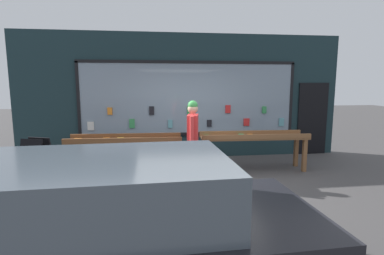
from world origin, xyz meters
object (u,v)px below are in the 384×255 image
object	(u,v)px
person_browsing	(193,133)
small_dog	(215,169)
display_table_left	(125,143)
sandwich_board_sign	(37,160)
display_table_right	(254,140)
parked_car	(106,228)

from	to	relation	value
person_browsing	small_dog	world-z (taller)	person_browsing
display_table_left	sandwich_board_sign	world-z (taller)	sandwich_board_sign
display_table_right	parked_car	xyz separation A→B (m)	(-2.88, -4.05, -0.00)
small_dog	person_browsing	bearing A→B (deg)	82.72
small_dog	display_table_right	bearing A→B (deg)	-30.40
display_table_right	small_dog	size ratio (longest dim) A/B	4.75
small_dog	parked_car	distance (m)	3.78
display_table_right	parked_car	world-z (taller)	parked_car
sandwich_board_sign	parked_car	world-z (taller)	parked_car
person_browsing	small_dog	xyz separation A→B (m)	(0.44, -0.28, -0.73)
person_browsing	parked_car	distance (m)	3.84
small_dog	sandwich_board_sign	bearing A→B (deg)	108.58
small_dog	sandwich_board_sign	size ratio (longest dim) A/B	0.57
display_table_right	person_browsing	world-z (taller)	person_browsing
display_table_left	display_table_right	size ratio (longest dim) A/B	1.00
display_table_left	parked_car	bearing A→B (deg)	-87.78
display_table_right	sandwich_board_sign	size ratio (longest dim) A/B	2.71
display_table_left	display_table_right	bearing A→B (deg)	0.01
sandwich_board_sign	parked_car	xyz separation A→B (m)	(1.96, -3.77, 0.26)
sandwich_board_sign	display_table_right	bearing A→B (deg)	24.67
sandwich_board_sign	parked_car	bearing A→B (deg)	-41.24
person_browsing	parked_car	bearing A→B (deg)	171.19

